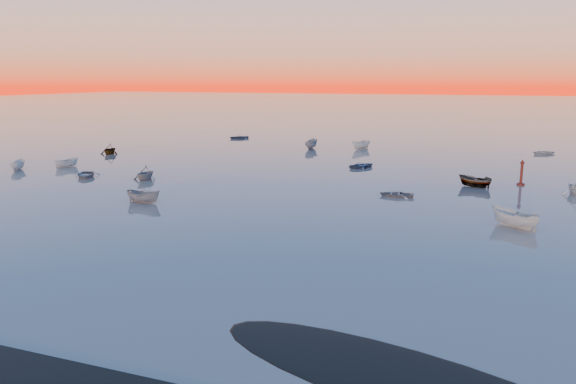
% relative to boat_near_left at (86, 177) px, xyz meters
% --- Properties ---
extents(ground, '(600.00, 600.00, 0.00)m').
position_rel_boat_near_left_xyz_m(ground, '(27.16, 66.09, 0.00)').
color(ground, slate).
rests_on(ground, ground).
extents(mud_lobes, '(140.00, 6.00, 0.07)m').
position_rel_boat_near_left_xyz_m(mud_lobes, '(27.16, -34.91, 0.01)').
color(mud_lobes, black).
rests_on(mud_lobes, ground).
extents(moored_fleet, '(124.00, 58.00, 1.20)m').
position_rel_boat_near_left_xyz_m(moored_fleet, '(27.16, 19.09, 0.00)').
color(moored_fleet, silver).
rests_on(moored_fleet, ground).
extents(boat_near_left, '(4.45, 3.68, 1.04)m').
position_rel_boat_near_left_xyz_m(boat_near_left, '(0.00, 0.00, 0.00)').
color(boat_near_left, gray).
rests_on(boat_near_left, ground).
extents(boat_near_center, '(1.64, 3.73, 1.28)m').
position_rel_boat_near_left_xyz_m(boat_near_center, '(15.00, -9.47, 0.00)').
color(boat_near_center, gray).
rests_on(boat_near_center, ground).
extents(channel_marker, '(0.85, 0.85, 3.02)m').
position_rel_boat_near_left_xyz_m(channel_marker, '(49.48, 13.42, 1.19)').
color(channel_marker, '#4E1610').
rests_on(channel_marker, ground).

